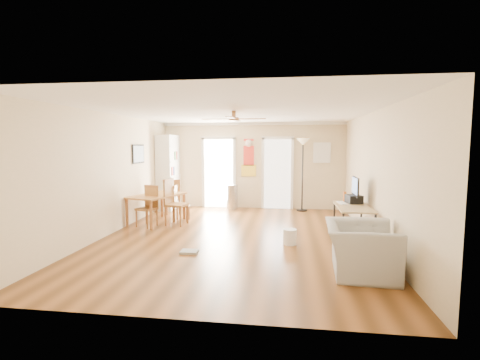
# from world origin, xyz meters

# --- Properties ---
(floor) EXTENTS (7.00, 7.00, 0.00)m
(floor) POSITION_xyz_m (0.00, 0.00, 0.00)
(floor) COLOR brown
(floor) RESTS_ON ground
(ceiling) EXTENTS (5.50, 7.00, 0.00)m
(ceiling) POSITION_xyz_m (0.00, 0.00, 2.60)
(ceiling) COLOR silver
(ceiling) RESTS_ON floor
(wall_back) EXTENTS (5.50, 0.04, 2.60)m
(wall_back) POSITION_xyz_m (0.00, 3.50, 1.30)
(wall_back) COLOR beige
(wall_back) RESTS_ON floor
(wall_front) EXTENTS (5.50, 0.04, 2.60)m
(wall_front) POSITION_xyz_m (0.00, -3.50, 1.30)
(wall_front) COLOR beige
(wall_front) RESTS_ON floor
(wall_left) EXTENTS (0.04, 7.00, 2.60)m
(wall_left) POSITION_xyz_m (-2.75, 0.00, 1.30)
(wall_left) COLOR beige
(wall_left) RESTS_ON floor
(wall_right) EXTENTS (0.04, 7.00, 2.60)m
(wall_right) POSITION_xyz_m (2.75, 0.00, 1.30)
(wall_right) COLOR beige
(wall_right) RESTS_ON floor
(crown_molding) EXTENTS (5.50, 7.00, 0.08)m
(crown_molding) POSITION_xyz_m (0.00, 0.00, 2.56)
(crown_molding) COLOR white
(crown_molding) RESTS_ON wall_back
(kitchen_doorway) EXTENTS (0.90, 0.10, 2.10)m
(kitchen_doorway) POSITION_xyz_m (-1.05, 3.48, 1.05)
(kitchen_doorway) COLOR white
(kitchen_doorway) RESTS_ON wall_back
(bathroom_doorway) EXTENTS (0.80, 0.10, 2.10)m
(bathroom_doorway) POSITION_xyz_m (0.75, 3.48, 1.05)
(bathroom_doorway) COLOR white
(bathroom_doorway) RESTS_ON wall_back
(wall_decal) EXTENTS (0.46, 0.03, 1.10)m
(wall_decal) POSITION_xyz_m (-0.13, 3.48, 1.55)
(wall_decal) COLOR red
(wall_decal) RESTS_ON wall_back
(ac_grille) EXTENTS (0.50, 0.04, 0.60)m
(ac_grille) POSITION_xyz_m (2.05, 3.47, 1.70)
(ac_grille) COLOR white
(ac_grille) RESTS_ON wall_back
(framed_poster) EXTENTS (0.04, 0.66, 0.48)m
(framed_poster) POSITION_xyz_m (-2.73, 1.40, 1.70)
(framed_poster) COLOR black
(framed_poster) RESTS_ON wall_left
(ceiling_fan) EXTENTS (1.24, 1.24, 0.20)m
(ceiling_fan) POSITION_xyz_m (0.00, -0.30, 2.43)
(ceiling_fan) COLOR #593819
(ceiling_fan) RESTS_ON ceiling
(bookshelf) EXTENTS (0.62, 1.06, 2.22)m
(bookshelf) POSITION_xyz_m (-2.51, 3.02, 1.11)
(bookshelf) COLOR silver
(bookshelf) RESTS_ON floor
(dining_table) EXTENTS (1.25, 1.61, 0.70)m
(dining_table) POSITION_xyz_m (-2.15, 1.11, 0.35)
(dining_table) COLOR #AC7137
(dining_table) RESTS_ON floor
(dining_chair_right_a) EXTENTS (0.41, 0.41, 0.90)m
(dining_chair_right_a) POSITION_xyz_m (-1.60, 1.39, 0.45)
(dining_chair_right_a) COLOR #AD7C37
(dining_chair_right_a) RESTS_ON floor
(dining_chair_right_b) EXTENTS (0.52, 0.52, 1.10)m
(dining_chair_right_b) POSITION_xyz_m (-1.60, 0.98, 0.55)
(dining_chair_right_b) COLOR #A46935
(dining_chair_right_b) RESTS_ON floor
(dining_chair_near) EXTENTS (0.50, 0.50, 0.96)m
(dining_chair_near) POSITION_xyz_m (-2.24, 0.70, 0.48)
(dining_chair_near) COLOR #AB7237
(dining_chair_near) RESTS_ON floor
(dining_chair_far) EXTENTS (0.50, 0.50, 0.97)m
(dining_chair_far) POSITION_xyz_m (-2.13, 2.29, 0.48)
(dining_chair_far) COLOR olive
(dining_chair_far) RESTS_ON floor
(trash_can) EXTENTS (0.35, 0.35, 0.74)m
(trash_can) POSITION_xyz_m (-0.60, 3.19, 0.37)
(trash_can) COLOR #BBBBBD
(trash_can) RESTS_ON floor
(torchiere_lamp) EXTENTS (0.46, 0.46, 2.12)m
(torchiere_lamp) POSITION_xyz_m (1.48, 3.20, 1.06)
(torchiere_lamp) COLOR black
(torchiere_lamp) RESTS_ON floor
(computer_desk) EXTENTS (0.65, 1.31, 0.70)m
(computer_desk) POSITION_xyz_m (2.37, 0.11, 0.35)
(computer_desk) COLOR tan
(computer_desk) RESTS_ON floor
(imac) EXTENTS (0.09, 0.60, 0.56)m
(imac) POSITION_xyz_m (2.47, 0.46, 0.98)
(imac) COLOR black
(imac) RESTS_ON computer_desk
(keyboard) EXTENTS (0.18, 0.41, 0.01)m
(keyboard) POSITION_xyz_m (2.20, 0.46, 0.71)
(keyboard) COLOR silver
(keyboard) RESTS_ON computer_desk
(printer) EXTENTS (0.35, 0.39, 0.17)m
(printer) POSITION_xyz_m (2.45, 0.49, 0.79)
(printer) COLOR black
(printer) RESTS_ON computer_desk
(orange_bottle) EXTENTS (0.09, 0.09, 0.21)m
(orange_bottle) POSITION_xyz_m (2.30, 0.73, 0.81)
(orange_bottle) COLOR #D35F12
(orange_bottle) RESTS_ON computer_desk
(wastebasket_a) EXTENTS (0.27, 0.27, 0.30)m
(wastebasket_a) POSITION_xyz_m (1.11, -0.37, 0.15)
(wastebasket_a) COLOR white
(wastebasket_a) RESTS_ON floor
(floor_cloth) EXTENTS (0.31, 0.25, 0.04)m
(floor_cloth) POSITION_xyz_m (-0.68, -1.15, 0.02)
(floor_cloth) COLOR gray
(floor_cloth) RESTS_ON floor
(armchair) EXTENTS (1.08, 1.22, 0.75)m
(armchair) POSITION_xyz_m (2.15, -1.77, 0.37)
(armchair) COLOR #9F9F9A
(armchair) RESTS_ON floor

